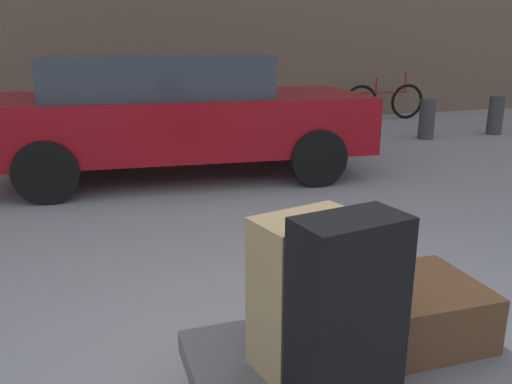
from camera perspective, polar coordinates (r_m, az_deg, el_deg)
name	(u,v)px	position (r m, az deg, el deg)	size (l,w,h in m)	color
luggage_cart	(349,368)	(2.26, 10.25, -18.67)	(1.27, 0.77, 0.34)	#4C4C51
suitcase_tan_rear_left	(306,292)	(1.99, 5.58, -10.99)	(0.40, 0.24, 0.60)	#9E7F56
suitcase_brown_rear_right	(407,311)	(2.32, 16.40, -12.54)	(0.60, 0.47, 0.24)	#51331E
suitcase_black_front_left	(347,313)	(1.79, 10.06, -13.12)	(0.37, 0.21, 0.68)	black
parked_car	(175,112)	(6.22, -8.93, 8.74)	(4.45, 2.23, 1.42)	maroon
bicycle_leaning	(384,101)	(11.18, 14.05, 9.72)	(1.76, 0.23, 0.96)	black
bollard_kerb_near	(344,123)	(8.24, 9.75, 7.50)	(0.26, 0.26, 0.66)	#383838
bollard_kerb_mid	(427,119)	(9.06, 18.42, 7.68)	(0.26, 0.26, 0.66)	#383838
bollard_kerb_far	(496,115)	(9.97, 25.03, 7.71)	(0.26, 0.26, 0.66)	#383838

